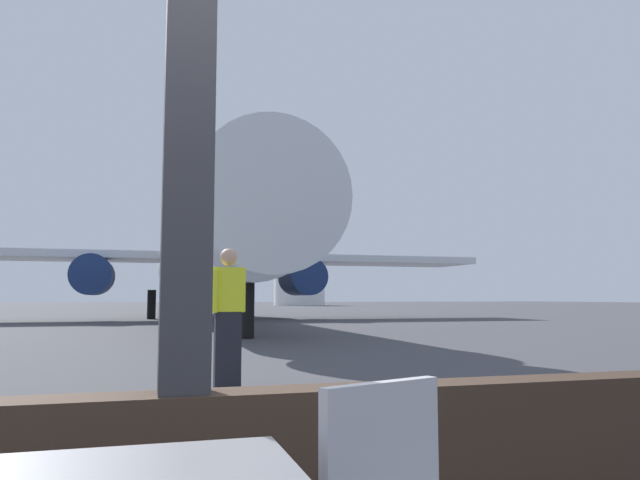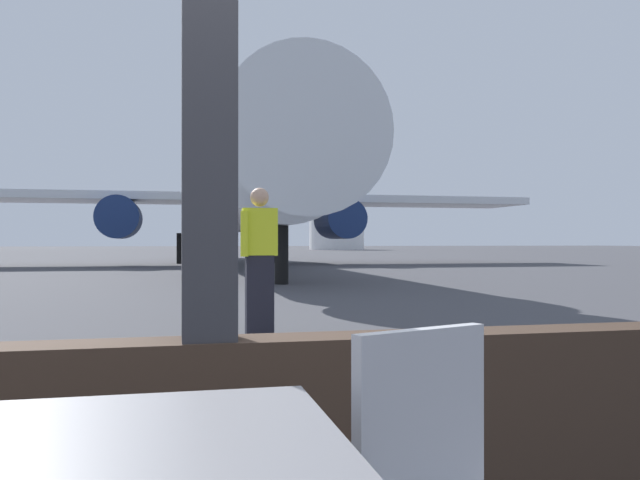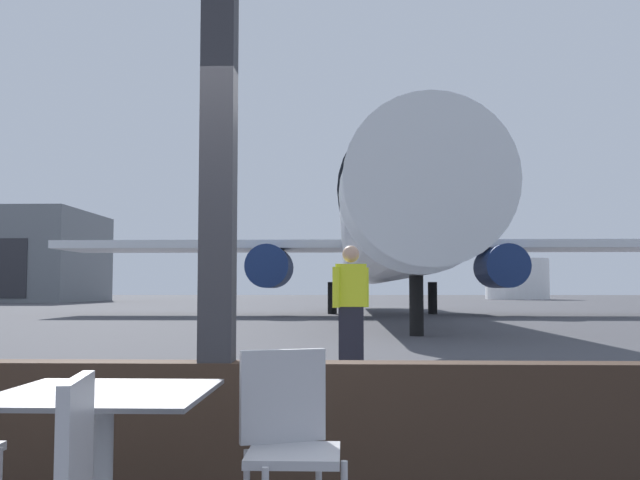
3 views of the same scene
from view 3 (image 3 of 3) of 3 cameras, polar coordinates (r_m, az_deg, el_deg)
name	(u,v)px [view 3 (image 3 of 3)]	position (r m, az deg, el deg)	size (l,w,h in m)	color
ground_plane	(332,309)	(44.34, 0.92, -5.41)	(220.00, 220.00, 0.00)	#424247
window_frame	(218,259)	(4.39, -8.02, -1.52)	(8.27, 0.24, 4.01)	#38281E
dining_table	(103,461)	(3.27, -16.64, -16.27)	(0.86, 0.86, 0.75)	slate
cafe_chair_aisle_right	(289,433)	(3.35, -2.47, -14.87)	(0.49, 0.49, 0.89)	#B2B2B7
airplane	(386,236)	(31.59, 5.21, 0.30)	(30.03, 33.09, 10.45)	silver
ground_crew_worker	(351,310)	(9.41, 2.44, -5.54)	(0.47, 0.38, 1.74)	black
fuel_storage_tank	(517,279)	(89.21, 15.20, -2.98)	(7.37, 7.37, 4.79)	white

